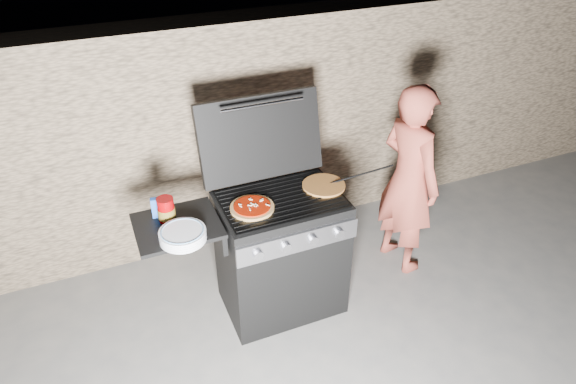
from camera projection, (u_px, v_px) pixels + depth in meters
name	position (u px, v px, depth m)	size (l,w,h in m)	color
ground	(282.00, 302.00, 3.77)	(50.00, 50.00, 0.00)	#555454
stone_wall	(231.00, 132.00, 4.09)	(8.00, 0.35, 1.80)	#987E61
gas_grill	(247.00, 263.00, 3.44)	(1.34, 0.79, 0.91)	black
pizza_topped	(252.00, 207.00, 3.17)	(0.27, 0.27, 0.03)	tan
pizza_plain	(324.00, 185.00, 3.39)	(0.29, 0.29, 0.02)	orange
sauce_jar	(166.00, 210.00, 3.05)	(0.10, 0.10, 0.16)	#850205
blue_carton	(157.00, 208.00, 3.09)	(0.06, 0.03, 0.13)	blue
plate_stack	(183.00, 235.00, 2.92)	(0.27, 0.27, 0.06)	white
person	(409.00, 180.00, 3.77)	(0.54, 0.36, 1.49)	#AD4738
tongs	(359.00, 174.00, 3.43)	(0.01, 0.01, 0.49)	black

